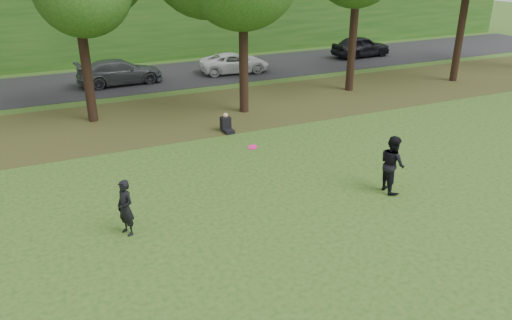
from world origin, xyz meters
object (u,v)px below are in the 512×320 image
(player_right, at_px, (392,164))
(frisbee, at_px, (253,147))
(player_left, at_px, (125,208))
(seated_person, at_px, (226,125))

(player_right, relative_size, frisbee, 5.29)
(player_right, height_order, frisbee, frisbee)
(player_left, xyz_separation_m, player_right, (8.51, -0.88, 0.14))
(player_right, distance_m, frisbee, 4.83)
(player_left, bearing_deg, seated_person, 115.46)
(player_right, bearing_deg, player_left, 92.63)
(player_left, bearing_deg, player_right, 59.37)
(player_left, bearing_deg, frisbee, 64.72)
(frisbee, bearing_deg, seated_person, 75.41)
(player_right, height_order, seated_person, player_right)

